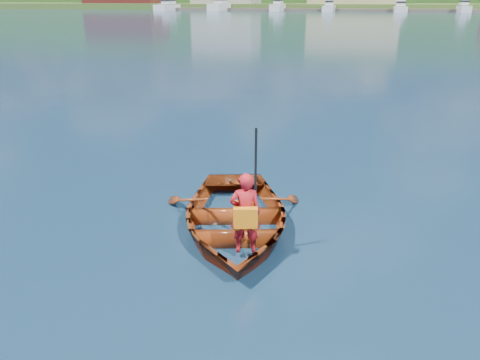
{
  "coord_description": "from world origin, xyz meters",
  "views": [
    {
      "loc": [
        1.42,
        -7.48,
        3.57
      ],
      "look_at": [
        -0.38,
        -0.8,
        0.89
      ],
      "focal_mm": 35.0,
      "sensor_mm": 36.0,
      "label": 1
    }
  ],
  "objects_px": {
    "child_paddler": "(245,213)",
    "marina_yachts": "(384,7)",
    "rowboat": "(234,217)",
    "dock": "(410,10)"
  },
  "relations": [
    {
      "from": "child_paddler",
      "to": "marina_yachts",
      "type": "relative_size",
      "value": 0.01
    },
    {
      "from": "rowboat",
      "to": "child_paddler",
      "type": "height_order",
      "value": "child_paddler"
    },
    {
      "from": "rowboat",
      "to": "dock",
      "type": "xyz_separation_m",
      "value": [
        12.36,
        148.8,
        0.18
      ]
    },
    {
      "from": "rowboat",
      "to": "marina_yachts",
      "type": "bearing_deg",
      "value": 88.06
    },
    {
      "from": "dock",
      "to": "rowboat",
      "type": "bearing_deg",
      "value": -94.75
    },
    {
      "from": "child_paddler",
      "to": "dock",
      "type": "bearing_deg",
      "value": 85.43
    },
    {
      "from": "child_paddler",
      "to": "marina_yachts",
      "type": "bearing_deg",
      "value": 88.23
    },
    {
      "from": "rowboat",
      "to": "child_paddler",
      "type": "bearing_deg",
      "value": -64.09
    },
    {
      "from": "rowboat",
      "to": "marina_yachts",
      "type": "distance_m",
      "value": 144.22
    },
    {
      "from": "dock",
      "to": "marina_yachts",
      "type": "xyz_separation_m",
      "value": [
        -7.47,
        -4.66,
        0.98
      ]
    }
  ]
}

